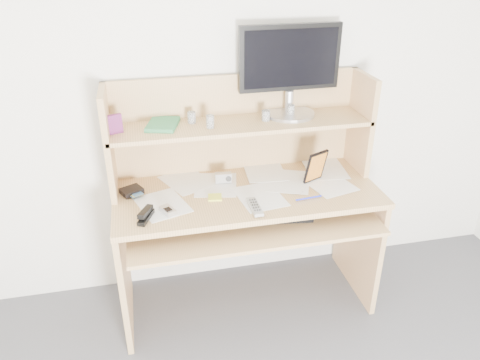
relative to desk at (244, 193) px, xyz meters
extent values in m
cube|color=white|center=(0.00, 0.24, 0.56)|extent=(3.60, 0.04, 2.50)
cube|color=tan|center=(0.00, -0.08, 0.04)|extent=(1.40, 0.60, 0.03)
cube|color=tan|center=(-0.68, -0.08, -0.33)|extent=(0.03, 0.56, 0.72)
cube|color=tan|center=(0.68, -0.08, -0.33)|extent=(0.03, 0.56, 0.72)
cube|color=tan|center=(0.00, 0.20, -0.36)|extent=(1.34, 0.02, 0.41)
cube|color=tan|center=(0.00, -0.20, -0.05)|extent=(1.28, 0.55, 0.02)
cube|color=tan|center=(0.00, 0.21, 0.33)|extent=(1.40, 0.02, 0.55)
cube|color=tan|center=(-0.68, 0.07, 0.33)|extent=(0.03, 0.30, 0.55)
cube|color=tan|center=(0.68, 0.07, 0.33)|extent=(0.03, 0.30, 0.55)
cube|color=tan|center=(0.00, 0.07, 0.38)|extent=(1.38, 0.30, 0.02)
cube|color=silver|center=(0.00, -0.08, 0.06)|extent=(1.32, 0.54, 0.01)
cube|color=black|center=(0.11, -0.21, -0.03)|extent=(0.41, 0.20, 0.02)
cube|color=black|center=(0.11, -0.21, -0.02)|extent=(0.39, 0.19, 0.01)
cube|color=gray|center=(-0.01, -0.28, 0.07)|extent=(0.05, 0.17, 0.02)
cube|color=#B1B1B4|center=(-0.43, -0.22, 0.07)|extent=(0.08, 0.11, 0.02)
cube|color=black|center=(-0.54, -0.25, 0.08)|extent=(0.09, 0.14, 0.04)
cube|color=black|center=(-0.60, 0.01, 0.07)|extent=(0.13, 0.12, 0.03)
cube|color=#FAE941|center=(-0.18, -0.12, 0.06)|extent=(0.08, 0.08, 0.01)
cube|color=#A7A7A9|center=(-0.11, 0.03, 0.09)|extent=(0.09, 0.04, 0.05)
cube|color=black|center=(0.38, -0.07, 0.15)|extent=(0.12, 0.07, 0.18)
cylinder|color=#1A26C9|center=(0.29, -0.24, 0.07)|extent=(0.14, 0.02, 0.01)
cube|color=maroon|center=(-0.64, 0.05, 0.44)|extent=(0.07, 0.04, 0.10)
cube|color=#307845|center=(-0.41, 0.10, 0.40)|extent=(0.20, 0.24, 0.02)
cylinder|color=black|center=(-0.25, 0.12, 0.42)|extent=(0.05, 0.05, 0.06)
cylinder|color=silver|center=(-0.17, 0.03, 0.42)|extent=(0.05, 0.05, 0.07)
cylinder|color=black|center=(0.13, 0.07, 0.41)|extent=(0.05, 0.05, 0.05)
cylinder|color=white|center=(0.28, 0.09, 0.42)|extent=(0.05, 0.05, 0.07)
cylinder|color=#B6B6BC|center=(0.28, 0.13, 0.40)|extent=(0.28, 0.28, 0.02)
cylinder|color=#B6B6BC|center=(0.28, 0.14, 0.46)|extent=(0.05, 0.05, 0.11)
cube|color=black|center=(0.28, 0.16, 0.69)|extent=(0.55, 0.05, 0.34)
cube|color=black|center=(0.28, 0.14, 0.69)|extent=(0.50, 0.01, 0.30)
camera|label=1|loc=(-0.51, -2.20, 1.25)|focal=35.00mm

